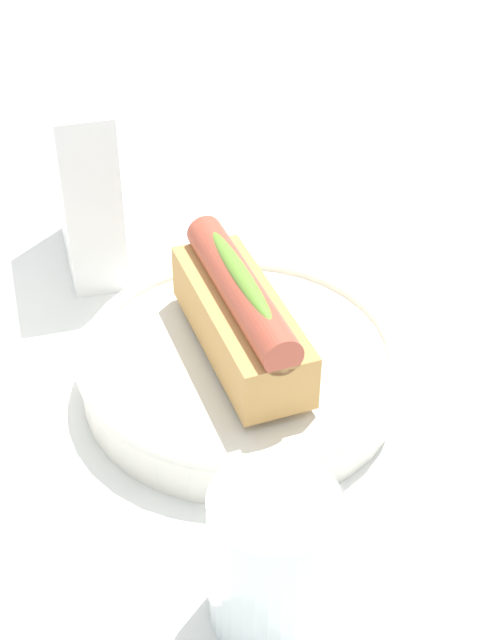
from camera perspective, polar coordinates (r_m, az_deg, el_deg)
ground_plane at (r=0.65m, az=1.27°, el=-4.16°), size 2.40×2.40×0.00m
serving_bowl at (r=0.63m, az=0.00°, el=-2.67°), size 0.23×0.23×0.04m
hotdog_front at (r=0.61m, az=0.00°, el=0.59°), size 0.16×0.09×0.06m
water_glass at (r=0.49m, az=2.05°, el=-15.03°), size 0.07×0.07×0.09m
napkin_box at (r=0.75m, az=-9.67°, el=8.64°), size 0.12×0.06×0.15m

